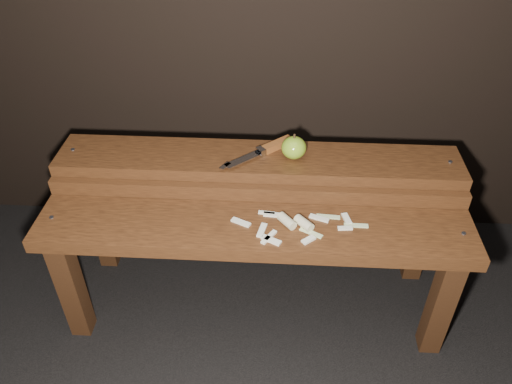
# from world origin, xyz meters

# --- Properties ---
(ground) EXTENTS (60.00, 60.00, 0.00)m
(ground) POSITION_xyz_m (0.00, 0.00, 0.00)
(ground) COLOR black
(bench_front_tier) EXTENTS (1.20, 0.20, 0.42)m
(bench_front_tier) POSITION_xyz_m (0.00, -0.06, 0.35)
(bench_front_tier) COLOR black
(bench_front_tier) RESTS_ON ground
(bench_rear_tier) EXTENTS (1.20, 0.21, 0.50)m
(bench_rear_tier) POSITION_xyz_m (0.00, 0.17, 0.41)
(bench_rear_tier) COLOR black
(bench_rear_tier) RESTS_ON ground
(apple) EXTENTS (0.07, 0.07, 0.08)m
(apple) POSITION_xyz_m (0.10, 0.17, 0.53)
(apple) COLOR olive
(apple) RESTS_ON bench_rear_tier
(knife) EXTENTS (0.21, 0.19, 0.02)m
(knife) POSITION_xyz_m (0.03, 0.20, 0.51)
(knife) COLOR brown
(knife) RESTS_ON bench_rear_tier
(apple_scraps) EXTENTS (0.37, 0.14, 0.03)m
(apple_scraps) POSITION_xyz_m (0.11, -0.05, 0.43)
(apple_scraps) COLOR beige
(apple_scraps) RESTS_ON bench_front_tier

